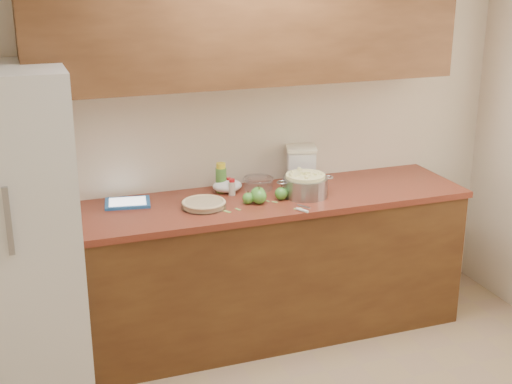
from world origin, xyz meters
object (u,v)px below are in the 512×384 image
object	(u,v)px
pie	(204,204)
tablet	(128,203)
flour_canister	(301,164)
colander	(305,186)

from	to	relation	value
pie	tablet	bearing A→B (deg)	152.67
pie	tablet	xyz separation A→B (m)	(-0.41, 0.21, -0.01)
flour_canister	tablet	world-z (taller)	flour_canister
pie	flour_canister	distance (m)	0.79
colander	tablet	size ratio (longest dim) A/B	1.27
colander	pie	bearing A→B (deg)	179.76
colander	flour_canister	bearing A→B (deg)	72.03
flour_canister	tablet	size ratio (longest dim) A/B	0.82
tablet	colander	bearing A→B (deg)	-2.23
pie	colander	distance (m)	0.65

